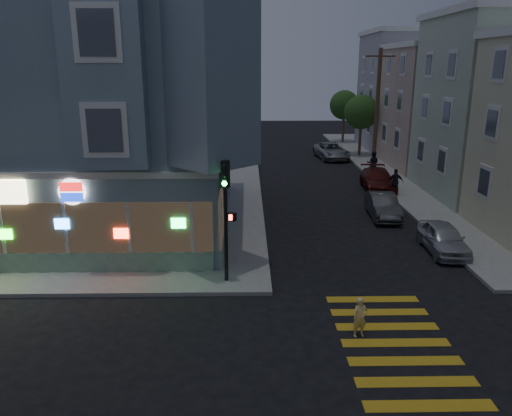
{
  "coord_description": "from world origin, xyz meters",
  "views": [
    {
      "loc": [
        2.12,
        -14.23,
        7.94
      ],
      "look_at": [
        2.47,
        5.16,
        2.36
      ],
      "focal_mm": 35.0,
      "sensor_mm": 36.0,
      "label": 1
    }
  ],
  "objects_px": {
    "street_tree_near": "(361,112)",
    "parked_car_a": "(443,238)",
    "parked_car_c": "(378,180)",
    "fire_hydrant": "(390,185)",
    "utility_pole": "(377,108)",
    "parked_car_d": "(331,151)",
    "pedestrian_b": "(395,182)",
    "street_tree_far": "(344,105)",
    "parked_car_b": "(383,206)",
    "traffic_signal": "(226,201)",
    "running_child": "(360,317)",
    "pedestrian_a": "(373,163)"
  },
  "relations": [
    {
      "from": "street_tree_far",
      "to": "parked_car_c",
      "type": "distance_m",
      "value": 20.8
    },
    {
      "from": "utility_pole",
      "to": "pedestrian_a",
      "type": "distance_m",
      "value": 4.61
    },
    {
      "from": "running_child",
      "to": "pedestrian_b",
      "type": "relative_size",
      "value": 0.77
    },
    {
      "from": "parked_car_b",
      "to": "parked_car_d",
      "type": "height_order",
      "value": "parked_car_d"
    },
    {
      "from": "parked_car_c",
      "to": "fire_hydrant",
      "type": "bearing_deg",
      "value": -48.77
    },
    {
      "from": "utility_pole",
      "to": "parked_car_a",
      "type": "bearing_deg",
      "value": -94.18
    },
    {
      "from": "parked_car_c",
      "to": "traffic_signal",
      "type": "height_order",
      "value": "traffic_signal"
    },
    {
      "from": "pedestrian_b",
      "to": "parked_car_a",
      "type": "height_order",
      "value": "pedestrian_b"
    },
    {
      "from": "utility_pole",
      "to": "street_tree_near",
      "type": "height_order",
      "value": "utility_pole"
    },
    {
      "from": "street_tree_far",
      "to": "parked_car_d",
      "type": "bearing_deg",
      "value": -106.46
    },
    {
      "from": "running_child",
      "to": "parked_car_a",
      "type": "xyz_separation_m",
      "value": [
        5.2,
        7.01,
        0.01
      ]
    },
    {
      "from": "utility_pole",
      "to": "parked_car_b",
      "type": "distance_m",
      "value": 13.49
    },
    {
      "from": "street_tree_near",
      "to": "running_child",
      "type": "relative_size",
      "value": 4.22
    },
    {
      "from": "utility_pole",
      "to": "pedestrian_b",
      "type": "height_order",
      "value": "utility_pole"
    },
    {
      "from": "pedestrian_a",
      "to": "fire_hydrant",
      "type": "xyz_separation_m",
      "value": [
        0.0,
        -4.71,
        -0.48
      ]
    },
    {
      "from": "utility_pole",
      "to": "parked_car_c",
      "type": "distance_m",
      "value": 7.79
    },
    {
      "from": "street_tree_near",
      "to": "traffic_signal",
      "type": "relative_size",
      "value": 1.15
    },
    {
      "from": "utility_pole",
      "to": "street_tree_near",
      "type": "relative_size",
      "value": 1.7
    },
    {
      "from": "pedestrian_b",
      "to": "parked_car_a",
      "type": "xyz_separation_m",
      "value": [
        -0.6,
        -9.45,
        -0.33
      ]
    },
    {
      "from": "pedestrian_a",
      "to": "parked_car_a",
      "type": "bearing_deg",
      "value": 106.05
    },
    {
      "from": "pedestrian_a",
      "to": "parked_car_d",
      "type": "distance_m",
      "value": 7.7
    },
    {
      "from": "utility_pole",
      "to": "parked_car_c",
      "type": "height_order",
      "value": "utility_pole"
    },
    {
      "from": "pedestrian_b",
      "to": "parked_car_b",
      "type": "relative_size",
      "value": 0.42
    },
    {
      "from": "fire_hydrant",
      "to": "parked_car_a",
      "type": "bearing_deg",
      "value": -93.27
    },
    {
      "from": "parked_car_c",
      "to": "fire_hydrant",
      "type": "height_order",
      "value": "parked_car_c"
    },
    {
      "from": "parked_car_c",
      "to": "parked_car_d",
      "type": "distance_m",
      "value": 11.46
    },
    {
      "from": "utility_pole",
      "to": "parked_car_d",
      "type": "height_order",
      "value": "utility_pole"
    },
    {
      "from": "running_child",
      "to": "parked_car_b",
      "type": "xyz_separation_m",
      "value": [
        3.91,
        12.21,
        0.01
      ]
    },
    {
      "from": "street_tree_near",
      "to": "parked_car_c",
      "type": "distance_m",
      "value": 12.99
    },
    {
      "from": "utility_pole",
      "to": "running_child",
      "type": "distance_m",
      "value": 25.96
    },
    {
      "from": "pedestrian_b",
      "to": "fire_hydrant",
      "type": "relative_size",
      "value": 2.15
    },
    {
      "from": "street_tree_far",
      "to": "running_child",
      "type": "relative_size",
      "value": 4.22
    },
    {
      "from": "pedestrian_b",
      "to": "parked_car_c",
      "type": "relative_size",
      "value": 0.35
    },
    {
      "from": "parked_car_a",
      "to": "parked_car_c",
      "type": "xyz_separation_m",
      "value": [
        0.0,
        11.29,
        0.04
      ]
    },
    {
      "from": "utility_pole",
      "to": "parked_car_c",
      "type": "xyz_separation_m",
      "value": [
        -1.3,
        -6.49,
        -4.12
      ]
    },
    {
      "from": "street_tree_near",
      "to": "parked_car_a",
      "type": "bearing_deg",
      "value": -93.61
    },
    {
      "from": "utility_pole",
      "to": "traffic_signal",
      "type": "bearing_deg",
      "value": -116.83
    },
    {
      "from": "utility_pole",
      "to": "pedestrian_a",
      "type": "xyz_separation_m",
      "value": [
        -0.7,
        -2.57,
        -3.76
      ]
    },
    {
      "from": "utility_pole",
      "to": "pedestrian_b",
      "type": "bearing_deg",
      "value": -94.81
    },
    {
      "from": "traffic_signal",
      "to": "fire_hydrant",
      "type": "distance_m",
      "value": 17.22
    },
    {
      "from": "street_tree_near",
      "to": "street_tree_far",
      "type": "height_order",
      "value": "same"
    },
    {
      "from": "street_tree_near",
      "to": "parked_car_d",
      "type": "relative_size",
      "value": 1.06
    },
    {
      "from": "street_tree_near",
      "to": "street_tree_far",
      "type": "relative_size",
      "value": 1.0
    },
    {
      "from": "parked_car_c",
      "to": "street_tree_far",
      "type": "bearing_deg",
      "value": 89.94
    },
    {
      "from": "street_tree_far",
      "to": "parked_car_b",
      "type": "bearing_deg",
      "value": -95.98
    },
    {
      "from": "parked_car_c",
      "to": "utility_pole",
      "type": "bearing_deg",
      "value": 82.79
    },
    {
      "from": "pedestrian_b",
      "to": "parked_car_c",
      "type": "xyz_separation_m",
      "value": [
        -0.6,
        1.84,
        -0.29
      ]
    },
    {
      "from": "traffic_signal",
      "to": "fire_hydrant",
      "type": "bearing_deg",
      "value": 78.61
    },
    {
      "from": "parked_car_c",
      "to": "traffic_signal",
      "type": "bearing_deg",
      "value": -118.57
    },
    {
      "from": "parked_car_b",
      "to": "traffic_signal",
      "type": "xyz_separation_m",
      "value": [
        -8.07,
        -8.48,
        2.64
      ]
    }
  ]
}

